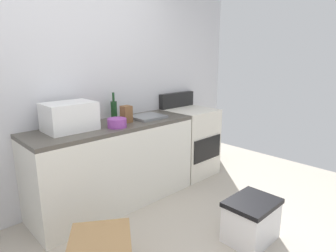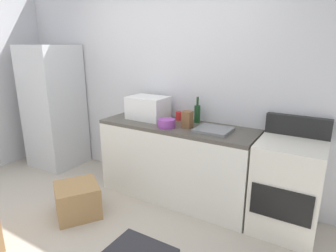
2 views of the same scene
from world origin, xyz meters
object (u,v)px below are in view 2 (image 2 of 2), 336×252
(coffee_mug, at_px, (179,116))
(cardboard_box_medium, at_px, (78,200))
(microwave, at_px, (148,108))
(wine_bottle, at_px, (197,113))
(knife_block, at_px, (187,119))
(stove_oven, at_px, (287,186))
(refrigerator, at_px, (54,107))
(mixing_bowl, at_px, (167,123))

(coffee_mug, height_order, cardboard_box_medium, coffee_mug)
(microwave, relative_size, wine_bottle, 1.53)
(microwave, relative_size, cardboard_box_medium, 1.07)
(wine_bottle, height_order, coffee_mug, wine_bottle)
(wine_bottle, bearing_deg, knife_block, -90.79)
(microwave, distance_m, cardboard_box_medium, 1.31)
(knife_block, bearing_deg, stove_oven, 2.20)
(refrigerator, xyz_separation_m, cardboard_box_medium, (1.33, -0.83, -0.71))
(mixing_bowl, height_order, cardboard_box_medium, mixing_bowl)
(mixing_bowl, bearing_deg, wine_bottle, 60.57)
(wine_bottle, xyz_separation_m, knife_block, (-0.00, -0.24, -0.02))
(refrigerator, bearing_deg, coffee_mug, 7.19)
(microwave, height_order, mixing_bowl, microwave)
(stove_oven, distance_m, cardboard_box_medium, 2.15)
(microwave, distance_m, knife_block, 0.60)
(refrigerator, relative_size, knife_block, 9.83)
(coffee_mug, xyz_separation_m, mixing_bowl, (0.04, -0.35, -0.00))
(microwave, xyz_separation_m, cardboard_box_medium, (-0.28, -0.95, -0.86))
(refrigerator, bearing_deg, stove_oven, 0.97)
(stove_oven, distance_m, coffee_mug, 1.40)
(stove_oven, xyz_separation_m, knife_block, (-1.07, -0.04, 0.52))
(stove_oven, distance_m, mixing_bowl, 1.36)
(stove_oven, height_order, knife_block, stove_oven)
(refrigerator, bearing_deg, knife_block, 0.37)
(coffee_mug, relative_size, mixing_bowl, 0.53)
(coffee_mug, xyz_separation_m, cardboard_box_medium, (-0.63, -1.08, -0.78))
(stove_oven, xyz_separation_m, wine_bottle, (-1.07, 0.20, 0.54))
(knife_block, xyz_separation_m, cardboard_box_medium, (-0.87, -0.85, -0.82))
(wine_bottle, xyz_separation_m, mixing_bowl, (-0.20, -0.35, -0.06))
(microwave, xyz_separation_m, wine_bottle, (0.59, 0.14, -0.03))
(wine_bottle, relative_size, mixing_bowl, 1.58)
(microwave, height_order, coffee_mug, microwave)
(wine_bottle, height_order, mixing_bowl, wine_bottle)
(coffee_mug, bearing_deg, mixing_bowl, -83.93)
(refrigerator, xyz_separation_m, knife_block, (2.20, 0.01, 0.10))
(refrigerator, height_order, knife_block, refrigerator)
(mixing_bowl, bearing_deg, cardboard_box_medium, -132.28)
(coffee_mug, bearing_deg, refrigerator, -172.81)
(refrigerator, relative_size, mixing_bowl, 9.32)
(coffee_mug, bearing_deg, knife_block, -45.06)
(stove_oven, distance_m, wine_bottle, 1.21)
(mixing_bowl, bearing_deg, coffee_mug, 96.07)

